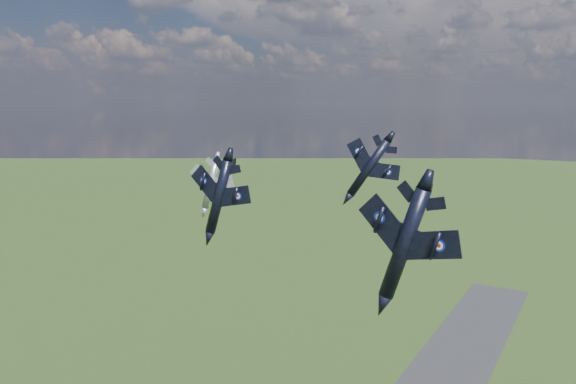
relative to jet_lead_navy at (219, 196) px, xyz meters
The scene contains 4 objects.
jet_lead_navy is the anchor object (origin of this frame).
jet_right_navy 39.26m from the jet_lead_navy, 26.51° to the right, with size 11.35×15.82×3.27m, color black, non-canonical shape.
jet_high_navy 26.54m from the jet_lead_navy, 52.30° to the left, with size 11.02×15.36×3.18m, color black, non-canonical shape.
jet_left_silver 17.81m from the jet_lead_navy, 131.73° to the left, with size 9.28×12.94×2.68m, color #9B9FA5, non-canonical shape.
Camera 1 is at (44.61, -53.47, 96.42)m, focal length 35.00 mm.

